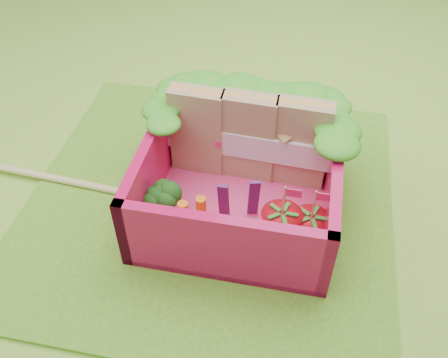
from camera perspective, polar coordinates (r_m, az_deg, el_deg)
ground at (r=3.66m, az=-1.64°, el=-2.53°), size 14.00×14.00×0.00m
placemat at (r=3.65m, az=-1.64°, el=-2.37°), size 2.60×2.60×0.03m
bento_floor at (r=3.57m, az=1.79°, el=-2.84°), size 1.30×1.30×0.05m
bento_box at (r=3.39m, az=1.88°, el=0.04°), size 1.30×1.30×0.55m
lettuce_ruffle at (r=3.54m, az=3.35°, el=9.17°), size 1.43×0.76×0.11m
sandwich_stack at (r=3.55m, az=2.87°, el=4.74°), size 1.24×0.23×0.68m
broccoli at (r=3.34m, az=-7.02°, el=-2.32°), size 0.31×0.31×0.26m
carrot_sticks at (r=3.29m, az=-3.65°, el=-4.13°), size 0.17×0.16×0.28m
purple_wedges at (r=3.30m, az=1.70°, el=-2.40°), size 0.26×0.10×0.38m
strawberry_left at (r=3.23m, az=6.49°, el=-5.52°), size 0.27×0.27×0.51m
strawberry_right at (r=3.25m, az=9.72°, el=-5.78°), size 0.25×0.25×0.49m
snap_peas at (r=3.35m, az=7.83°, el=-6.30°), size 0.62×0.54×0.05m
chopsticks at (r=3.94m, az=-17.97°, el=-0.10°), size 2.22×0.20×0.04m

